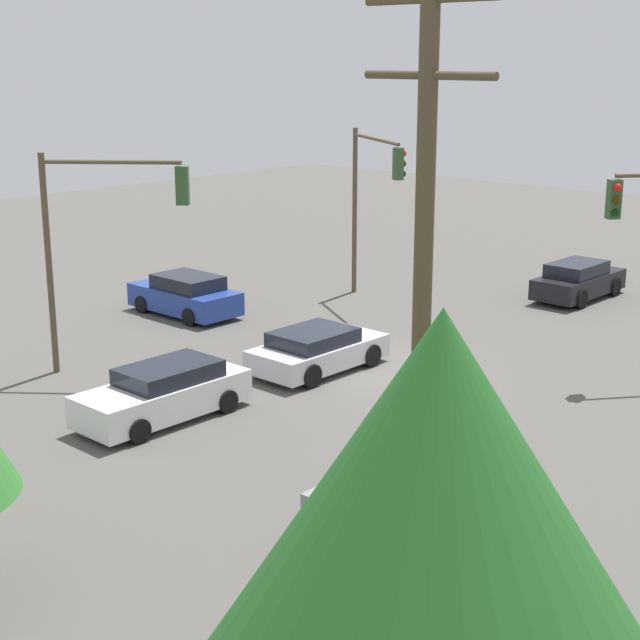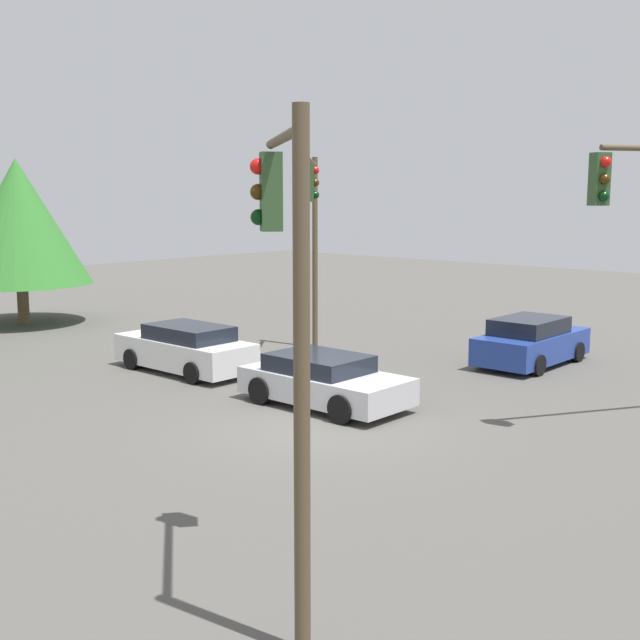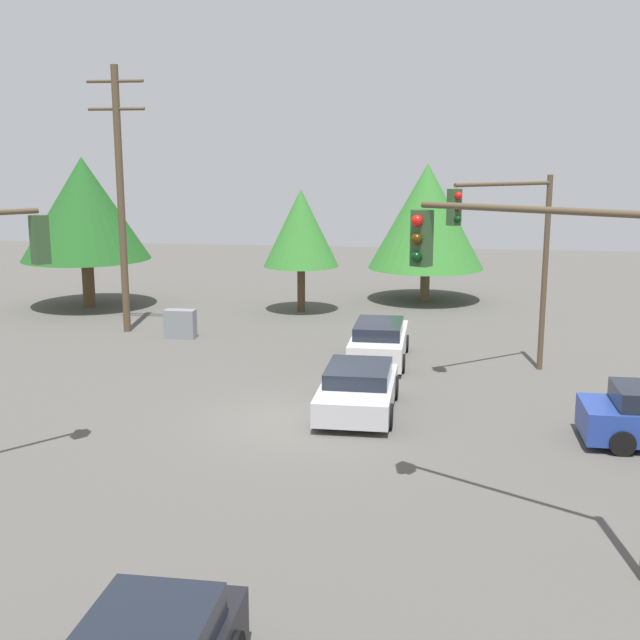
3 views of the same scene
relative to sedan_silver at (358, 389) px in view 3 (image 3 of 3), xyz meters
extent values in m
plane|color=#54514C|center=(-1.46, -1.07, -0.61)|extent=(80.00, 80.00, 0.00)
cube|color=silver|center=(0.00, -0.05, -0.11)|extent=(1.94, 4.16, 0.64)
cube|color=black|center=(0.00, 0.16, 0.42)|extent=(1.70, 2.29, 0.41)
cylinder|color=black|center=(0.92, -1.34, -0.28)|extent=(0.22, 0.67, 0.67)
cylinder|color=black|center=(-0.92, -1.34, -0.28)|extent=(0.22, 0.67, 0.67)
cylinder|color=black|center=(0.92, 1.24, -0.28)|extent=(0.22, 0.67, 0.67)
cylinder|color=black|center=(-0.92, 1.24, -0.28)|extent=(0.22, 0.67, 0.67)
cylinder|color=black|center=(6.43, -0.63, -0.31)|extent=(0.61, 0.22, 0.61)
cylinder|color=black|center=(6.43, -2.37, -0.31)|extent=(0.61, 0.22, 0.61)
cube|color=silver|center=(0.16, 5.50, -0.05)|extent=(1.74, 4.48, 0.79)
cube|color=black|center=(0.16, 5.28, 0.56)|extent=(1.53, 2.47, 0.42)
cylinder|color=black|center=(-0.67, 6.89, -0.31)|extent=(0.22, 0.60, 0.60)
cylinder|color=black|center=(0.98, 6.89, -0.31)|extent=(0.22, 0.60, 0.60)
cylinder|color=black|center=(-0.67, 4.11, -0.31)|extent=(0.22, 0.60, 0.60)
cylinder|color=black|center=(0.98, 4.11, -0.31)|extent=(0.22, 0.60, 0.60)
cylinder|color=brown|center=(5.43, 5.19, 2.52)|extent=(0.18, 0.18, 6.26)
cylinder|color=brown|center=(3.95, 3.96, 5.39)|extent=(3.04, 2.55, 0.12)
cube|color=#2D4C28|center=(2.46, 2.73, 4.77)|extent=(0.44, 0.43, 1.05)
sphere|color=red|center=(2.58, 2.60, 5.10)|extent=(0.22, 0.22, 0.22)
sphere|color=#392605|center=(2.58, 2.60, 4.77)|extent=(0.22, 0.22, 0.22)
sphere|color=black|center=(2.58, 2.60, 4.43)|extent=(0.22, 0.22, 0.22)
cube|color=#2D4C28|center=(-6.44, -4.74, 4.47)|extent=(0.43, 0.44, 1.05)
sphere|color=red|center=(-6.57, -4.63, 4.81)|extent=(0.22, 0.22, 0.22)
sphere|color=#392605|center=(-6.57, -4.63, 4.47)|extent=(0.22, 0.22, 0.22)
sphere|color=black|center=(-6.57, -4.63, 4.14)|extent=(0.22, 0.22, 0.22)
cylinder|color=brown|center=(3.67, -6.98, 5.37)|extent=(3.91, 2.41, 0.12)
cube|color=#2D4C28|center=(1.75, -5.82, 4.74)|extent=(0.44, 0.42, 1.05)
sphere|color=red|center=(1.66, -5.97, 5.08)|extent=(0.22, 0.22, 0.22)
sphere|color=#392605|center=(1.66, -5.97, 4.74)|extent=(0.22, 0.22, 0.22)
sphere|color=black|center=(1.66, -5.97, 4.41)|extent=(0.22, 0.22, 0.22)
cylinder|color=brown|center=(-10.05, 8.60, 4.45)|extent=(0.28, 0.28, 10.13)
cylinder|color=brown|center=(-10.05, 8.60, 8.92)|extent=(2.20, 0.12, 0.12)
cylinder|color=brown|center=(-10.05, 8.60, 7.92)|extent=(2.20, 0.12, 0.12)
cube|color=gray|center=(-7.58, 7.75, -0.06)|extent=(1.16, 0.52, 1.10)
cylinder|color=brown|center=(-13.73, 13.27, 0.49)|extent=(0.54, 0.54, 2.20)
cone|color=#1E561E|center=(-13.73, 13.27, 3.87)|extent=(5.74, 5.74, 4.56)
cylinder|color=#4C3823|center=(-3.93, 13.66, 0.41)|extent=(0.35, 0.35, 2.04)
cone|color=#337A2D|center=(-3.93, 13.66, 3.10)|extent=(3.30, 3.30, 3.36)
cylinder|color=brown|center=(1.44, 17.14, 0.18)|extent=(0.44, 0.44, 1.58)
cone|color=#337A2D|center=(1.44, 17.14, 3.40)|extent=(5.43, 5.43, 4.87)
camera|label=1|loc=(-18.33, 19.79, 8.17)|focal=55.00mm
camera|label=2|loc=(-14.13, -12.49, 4.44)|focal=45.00mm
camera|label=3|loc=(2.09, -20.87, 6.30)|focal=45.00mm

